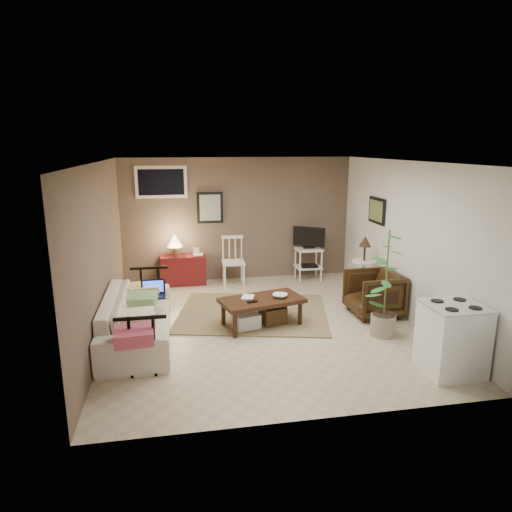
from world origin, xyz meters
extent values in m
plane|color=#C1B293|center=(0.00, 0.00, 0.00)|extent=(5.00, 5.00, 0.00)
cube|color=black|center=(-0.55, 2.48, 1.45)|extent=(0.50, 0.03, 0.60)
cube|color=black|center=(2.23, 1.05, 1.52)|extent=(0.03, 0.60, 0.45)
cube|color=white|center=(-1.45, 2.48, 1.95)|extent=(0.96, 0.03, 0.60)
cube|color=olive|center=(-0.07, 0.47, 0.01)|extent=(2.69, 2.34, 0.02)
cube|color=#351E0E|center=(-0.02, -0.06, 0.40)|extent=(1.32, 0.90, 0.06)
cylinder|color=#351E0E|center=(-0.47, -0.41, 0.19)|extent=(0.06, 0.06, 0.38)
cylinder|color=#351E0E|center=(0.54, -0.16, 0.19)|extent=(0.06, 0.06, 0.38)
cylinder|color=#351E0E|center=(-0.58, 0.03, 0.19)|extent=(0.06, 0.06, 0.38)
cylinder|color=#351E0E|center=(0.42, 0.29, 0.19)|extent=(0.06, 0.06, 0.38)
cube|color=black|center=(-0.19, -0.21, 0.45)|extent=(0.16, 0.09, 0.02)
cube|color=#4C381B|center=(0.15, -0.02, 0.14)|extent=(0.41, 0.38, 0.26)
cube|color=silver|center=(-0.27, -0.12, 0.12)|extent=(0.41, 0.38, 0.22)
imported|color=silver|center=(-1.80, -0.23, 0.44)|extent=(0.65, 2.23, 0.87)
cube|color=black|center=(-1.59, 0.09, 0.50)|extent=(0.34, 0.24, 0.02)
cube|color=black|center=(-1.59, 0.21, 0.62)|extent=(0.34, 0.02, 0.21)
cube|color=blue|center=(-1.59, 0.20, 0.62)|extent=(0.29, 0.00, 0.17)
cube|color=maroon|center=(-1.11, 2.28, 0.28)|extent=(0.85, 0.38, 0.57)
cylinder|color=olive|center=(-1.25, 2.24, 0.66)|extent=(0.09, 0.09, 0.19)
cone|color=#FDEEB6|center=(-1.25, 2.24, 0.87)|extent=(0.28, 0.28, 0.23)
cube|color=tan|center=(-0.85, 2.30, 0.63)|extent=(0.11, 0.02, 0.14)
cube|color=white|center=(-0.16, 2.07, 0.44)|extent=(0.44, 0.44, 0.04)
cylinder|color=white|center=(-0.35, 1.90, 0.21)|extent=(0.04, 0.04, 0.42)
cylinder|color=white|center=(0.01, 1.89, 0.21)|extent=(0.04, 0.04, 0.42)
cylinder|color=white|center=(-0.33, 2.26, 0.21)|extent=(0.04, 0.04, 0.42)
cylinder|color=white|center=(0.03, 2.25, 0.21)|extent=(0.04, 0.04, 0.42)
cube|color=white|center=(-0.15, 2.26, 0.90)|extent=(0.42, 0.06, 0.06)
cube|color=white|center=(1.36, 2.16, 0.62)|extent=(0.50, 0.41, 0.04)
cube|color=white|center=(1.36, 2.16, 0.25)|extent=(0.50, 0.41, 0.03)
cylinder|color=white|center=(1.14, 1.99, 0.32)|extent=(0.03, 0.03, 0.64)
cylinder|color=white|center=(1.57, 1.99, 0.32)|extent=(0.03, 0.03, 0.64)
cylinder|color=white|center=(1.14, 2.33, 0.32)|extent=(0.03, 0.03, 0.64)
cylinder|color=white|center=(1.57, 2.33, 0.32)|extent=(0.03, 0.03, 0.64)
cube|color=black|center=(1.36, 2.16, 0.66)|extent=(0.23, 0.13, 0.03)
cube|color=black|center=(1.36, 2.16, 0.87)|extent=(0.56, 0.39, 0.38)
cube|color=#F98661|center=(1.36, 2.16, 0.87)|extent=(0.46, 0.31, 0.31)
cube|color=black|center=(1.36, 2.12, 0.27)|extent=(0.32, 0.23, 0.09)
cylinder|color=white|center=(1.98, 0.91, 0.02)|extent=(0.29, 0.29, 0.03)
cylinder|color=white|center=(1.98, 0.91, 0.33)|extent=(0.06, 0.06, 0.62)
cylinder|color=white|center=(1.98, 0.91, 0.65)|extent=(0.41, 0.41, 0.03)
cylinder|color=#2F200D|center=(1.98, 0.91, 0.81)|extent=(0.04, 0.04, 0.27)
cone|color=#392317|center=(1.98, 0.91, 1.01)|extent=(0.21, 0.21, 0.19)
imported|color=#2F200D|center=(1.80, 0.08, 0.38)|extent=(0.73, 0.78, 0.77)
cylinder|color=gray|center=(1.60, -0.71, 0.15)|extent=(0.35, 0.35, 0.31)
cylinder|color=#4C602D|center=(1.60, -0.71, 0.92)|extent=(0.02, 0.02, 1.21)
cube|color=white|center=(1.89, -1.86, 0.41)|extent=(0.64, 0.59, 0.82)
cube|color=silver|center=(1.89, -1.86, 0.83)|extent=(0.65, 0.61, 0.03)
cylinder|color=black|center=(1.74, -2.01, 0.85)|extent=(0.15, 0.15, 0.01)
cylinder|color=black|center=(2.04, -2.01, 0.85)|extent=(0.15, 0.15, 0.01)
cylinder|color=black|center=(1.74, -1.71, 0.85)|extent=(0.15, 0.15, 0.01)
cylinder|color=black|center=(2.04, -1.71, 0.85)|extent=(0.15, 0.15, 0.01)
imported|color=#351E0E|center=(0.25, -0.06, 0.54)|extent=(0.22, 0.14, 0.21)
imported|color=#351E0E|center=(-0.30, 0.04, 0.55)|extent=(0.17, 0.07, 0.23)
imported|color=#351E0E|center=(-0.90, 2.28, 0.69)|extent=(0.18, 0.04, 0.24)
camera|label=1|loc=(-1.25, -6.30, 2.62)|focal=32.00mm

